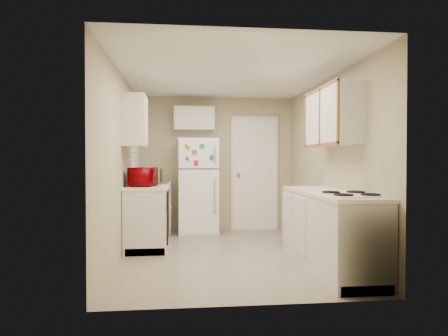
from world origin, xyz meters
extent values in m
plane|color=tan|center=(0.00, 0.00, 0.00)|extent=(3.80, 3.80, 0.00)
plane|color=white|center=(0.00, 0.00, 2.40)|extent=(3.80, 3.80, 0.00)
plane|color=tan|center=(-1.40, 0.00, 1.20)|extent=(3.80, 3.80, 0.00)
plane|color=tan|center=(1.40, 0.00, 1.20)|extent=(3.80, 3.80, 0.00)
plane|color=tan|center=(0.00, 1.90, 1.20)|extent=(2.80, 2.80, 0.00)
plane|color=tan|center=(0.00, -1.90, 1.20)|extent=(2.80, 2.80, 0.00)
cube|color=silver|center=(-1.10, 0.90, 0.45)|extent=(0.60, 1.80, 0.90)
cube|color=black|center=(-0.81, 0.30, 0.49)|extent=(0.03, 0.58, 0.72)
cube|color=gray|center=(-1.10, 1.05, 0.86)|extent=(0.54, 0.74, 0.16)
imported|color=#840006|center=(-1.15, 0.36, 1.05)|extent=(0.50, 0.33, 0.31)
imported|color=white|center=(-1.07, 1.31, 1.00)|extent=(0.11, 0.12, 0.20)
cube|color=silver|center=(-1.36, 1.05, 1.60)|extent=(0.10, 0.98, 1.08)
cube|color=silver|center=(-1.25, 0.22, 1.80)|extent=(0.30, 0.45, 0.70)
cube|color=white|center=(-0.35, 1.60, 0.82)|extent=(0.70, 0.68, 1.63)
cube|color=silver|center=(-0.40, 1.75, 2.00)|extent=(0.70, 0.30, 0.40)
cube|color=white|center=(0.70, 1.86, 1.02)|extent=(0.86, 0.06, 2.08)
cube|color=silver|center=(1.10, -0.80, 0.45)|extent=(0.60, 2.00, 0.90)
cube|color=white|center=(1.12, -1.34, 0.40)|extent=(0.60, 0.71, 0.81)
cube|color=silver|center=(1.25, -0.50, 1.80)|extent=(0.30, 1.20, 0.70)
camera|label=1|loc=(-0.60, -5.29, 1.26)|focal=32.00mm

